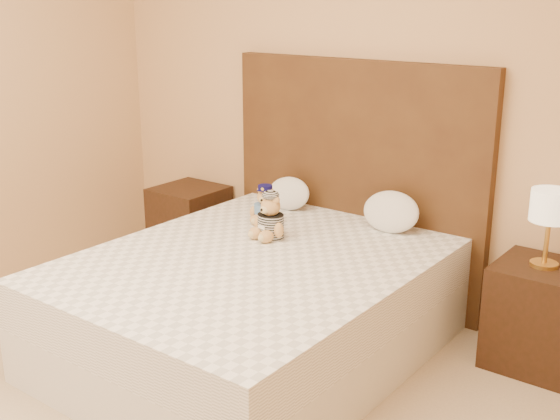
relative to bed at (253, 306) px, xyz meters
The scene contains 10 objects.
room_walls 1.70m from the bed, 90.00° to the right, with size 4.04×4.52×2.72m.
bed is the anchor object (origin of this frame).
headboard 1.12m from the bed, 90.00° to the left, with size 1.75×0.08×1.50m, color #4C2F17.
nightstand_left 1.48m from the bed, 147.38° to the left, with size 0.45×0.45×0.55m, color #341B10.
nightstand_right 1.48m from the bed, 32.62° to the left, with size 0.45×0.45×0.55m, color #341B10.
lamp 1.59m from the bed, 32.62° to the left, with size 0.20×0.20×0.40m.
teddy_police 0.71m from the bed, 122.13° to the left, with size 0.20×0.19×0.23m, color tan, non-canonical shape.
teddy_prisoner 0.52m from the bed, 111.30° to the left, with size 0.23×0.22×0.26m, color tan, non-canonical shape.
pillow_left 0.99m from the bed, 114.74° to the left, with size 0.31×0.20×0.22m, color white.
pillow_right 0.99m from the bed, 66.87° to the left, with size 0.35×0.23×0.25m, color white.
Camera 1 is at (2.19, -1.45, 1.86)m, focal length 45.00 mm.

